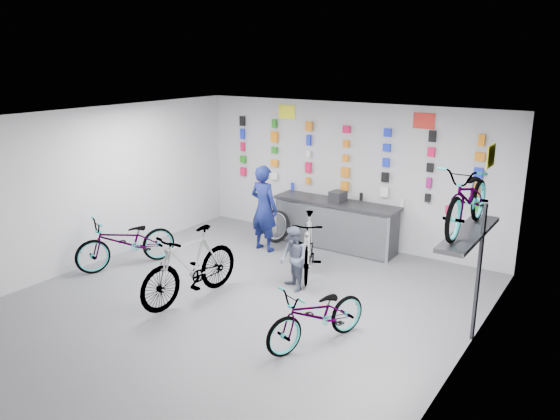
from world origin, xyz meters
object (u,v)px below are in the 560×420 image
Objects in this scene: bike_center at (190,265)px; bike_right at (317,315)px; customer at (293,259)px; bike_left at (126,242)px; clerk at (264,208)px; bike_service at (308,245)px; counter at (335,225)px.

bike_center is 1.18× the size of bike_right.
bike_center is 1.75m from customer.
bike_left is 0.96× the size of bike_center.
bike_center is at bearing 104.23° from clerk.
bike_right is at bearing -14.74° from customer.
customer is (0.16, -0.77, 0.01)m from bike_service.
bike_service is at bearing 51.24° from bike_left.
counter is at bearing 133.30° from customer.
counter is 4.23m from bike_left.
bike_service is (3.05, 1.63, 0.05)m from bike_left.
bike_right is (2.47, -0.12, -0.16)m from bike_center.
customer reaches higher than counter.
bike_right is 0.95× the size of clerk.
counter is 1.34× the size of bike_center.
customer is (3.21, 0.86, 0.06)m from bike_left.
clerk reaches higher than bike_left.
bike_service reaches higher than bike_left.
counter is at bearing 72.25° from bike_service.
bike_service reaches higher than bike_right.
bike_service is at bearing -80.19° from counter.
customer is (1.58, -1.38, -0.33)m from clerk.
bike_left is 1.08× the size of clerk.
bike_center is (2.02, -0.42, 0.10)m from bike_left.
customer is at bearing 153.40° from bike_right.
clerk is at bearing -140.53° from counter.
clerk is (-1.15, -0.95, 0.41)m from counter.
counter is 4.09m from bike_right.
customer is at bearing 38.07° from bike_left.
bike_center is 1.79× the size of customer.
bike_service is 1.03× the size of clerk.
clerk reaches higher than bike_service.
bike_left is 1.04× the size of bike_service.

